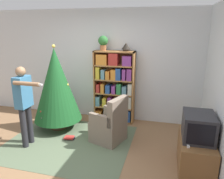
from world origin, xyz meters
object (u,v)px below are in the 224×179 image
object	(u,v)px
bookshelf	(114,87)
potted_plant	(103,42)
armchair	(110,126)
television	(198,126)
table_lamp	(126,46)
christmas_tree	(56,85)
standing_person	(24,100)

from	to	relation	value
bookshelf	potted_plant	xyz separation A→B (m)	(-0.26, 0.01, 1.02)
bookshelf	armchair	size ratio (longest dim) A/B	1.82
television	table_lamp	size ratio (longest dim) A/B	2.86
bookshelf	table_lamp	size ratio (longest dim) A/B	8.37
bookshelf	christmas_tree	xyz separation A→B (m)	(-1.10, -0.71, 0.15)
christmas_tree	armchair	xyz separation A→B (m)	(1.27, -0.29, -0.67)
television	table_lamp	world-z (taller)	table_lamp
standing_person	potted_plant	distance (m)	2.09
potted_plant	table_lamp	world-z (taller)	potted_plant
television	armchair	world-z (taller)	television
christmas_tree	standing_person	xyz separation A→B (m)	(-0.20, -0.82, -0.10)
bookshelf	christmas_tree	size ratio (longest dim) A/B	0.91
bookshelf	table_lamp	xyz separation A→B (m)	(0.26, 0.01, 0.94)
bookshelf	standing_person	bearing A→B (deg)	-130.53
bookshelf	table_lamp	bearing A→B (deg)	1.68
table_lamp	armchair	bearing A→B (deg)	-95.52
potted_plant	bookshelf	bearing A→B (deg)	-1.64
potted_plant	television	bearing A→B (deg)	-38.17
christmas_tree	standing_person	bearing A→B (deg)	-103.84
armchair	standing_person	size ratio (longest dim) A/B	0.61
bookshelf	armchair	world-z (taller)	bookshelf
television	table_lamp	xyz separation A→B (m)	(-1.43, 1.54, 1.04)
potted_plant	table_lamp	bearing A→B (deg)	-0.00
christmas_tree	armchair	size ratio (longest dim) A/B	2.00
bookshelf	potted_plant	size ratio (longest dim) A/B	5.09
christmas_tree	standing_person	distance (m)	0.85
bookshelf	armchair	bearing A→B (deg)	-80.77
potted_plant	standing_person	bearing A→B (deg)	-124.16
christmas_tree	potted_plant	size ratio (longest dim) A/B	5.60
bookshelf	table_lamp	distance (m)	0.97
television	armchair	bearing A→B (deg)	160.83
christmas_tree	potted_plant	distance (m)	1.40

